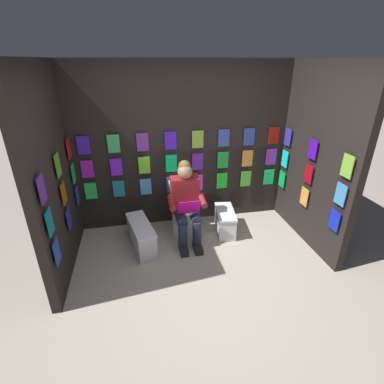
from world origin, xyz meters
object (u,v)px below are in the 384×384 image
at_px(comic_longbox_near, 225,221).
at_px(toilet, 184,212).
at_px(person_reading, 186,203).
at_px(comic_longbox_far, 141,235).

bearing_deg(comic_longbox_near, toilet, -4.16).
height_order(toilet, comic_longbox_near, toilet).
height_order(toilet, person_reading, person_reading).
xyz_separation_m(person_reading, comic_longbox_far, (0.67, 0.08, -0.41)).
relative_size(comic_longbox_near, comic_longbox_far, 0.79).
distance_m(comic_longbox_near, comic_longbox_far, 1.30).
bearing_deg(person_reading, comic_longbox_far, 7.11).
bearing_deg(toilet, person_reading, 90.04).
distance_m(toilet, comic_longbox_far, 0.75).
distance_m(toilet, comic_longbox_near, 0.65).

